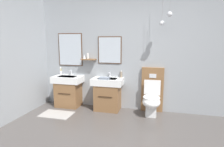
{
  "coord_description": "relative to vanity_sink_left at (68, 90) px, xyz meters",
  "views": [
    {
      "loc": [
        0.43,
        -2.13,
        1.56
      ],
      "look_at": [
        -0.55,
        1.7,
        0.88
      ],
      "focal_mm": 29.7,
      "sensor_mm": 36.0,
      "label": 1
    }
  ],
  "objects": [
    {
      "name": "bath_mat",
      "position": [
        -0.0,
        -0.58,
        -0.39
      ],
      "size": [
        0.68,
        0.44,
        0.01
      ],
      "primitive_type": "cube",
      "color": "#9E9993",
      "rests_on": "ground"
    },
    {
      "name": "tap_on_left_sink",
      "position": [
        -0.0,
        0.16,
        0.42
      ],
      "size": [
        0.03,
        0.13,
        0.11
      ],
      "color": "silver",
      "rests_on": "vanity_sink_left"
    },
    {
      "name": "vanity_sink_left",
      "position": [
        0.0,
        0.0,
        0.0
      ],
      "size": [
        0.69,
        0.45,
        0.74
      ],
      "color": "brown",
      "rests_on": "ground"
    },
    {
      "name": "folded_hand_towel",
      "position": [
        0.95,
        -0.13,
        0.37
      ],
      "size": [
        0.22,
        0.16,
        0.04
      ],
      "primitive_type": "cube",
      "color": "gray",
      "rests_on": "vanity_sink_right"
    },
    {
      "name": "soap_dispenser",
      "position": [
        1.27,
        0.16,
        0.42
      ],
      "size": [
        0.06,
        0.06,
        0.17
      ],
      "color": "gray",
      "rests_on": "vanity_sink_right"
    },
    {
      "name": "vanity_sink_right",
      "position": [
        0.99,
        0.0,
        0.0
      ],
      "size": [
        0.69,
        0.45,
        0.74
      ],
      "color": "brown",
      "rests_on": "ground"
    },
    {
      "name": "wall_back",
      "position": [
        1.66,
        0.25,
        0.91
      ],
      "size": [
        4.94,
        0.52,
        2.6
      ],
      "color": "#999EA3",
      "rests_on": "ground"
    },
    {
      "name": "toothbrush_cup",
      "position": [
        -0.27,
        0.15,
        0.4
      ],
      "size": [
        0.07,
        0.07,
        0.19
      ],
      "color": "silver",
      "rests_on": "vanity_sink_left"
    },
    {
      "name": "toilet",
      "position": [
        1.98,
        -0.01,
        -0.02
      ],
      "size": [
        0.48,
        0.62,
        1.0
      ],
      "color": "brown",
      "rests_on": "ground"
    },
    {
      "name": "tap_on_right_sink",
      "position": [
        0.99,
        0.16,
        0.42
      ],
      "size": [
        0.03,
        0.13,
        0.11
      ],
      "color": "silver",
      "rests_on": "vanity_sink_right"
    }
  ]
}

